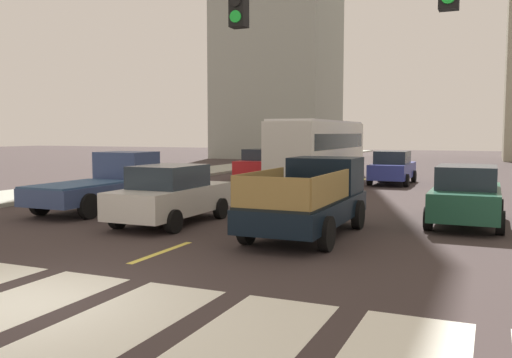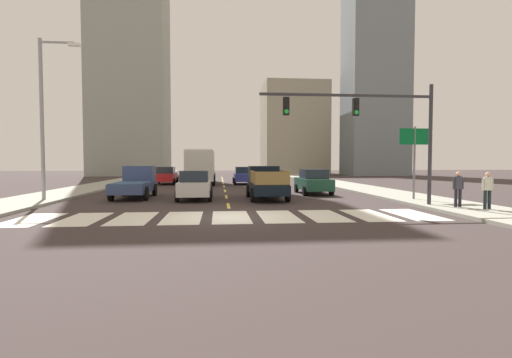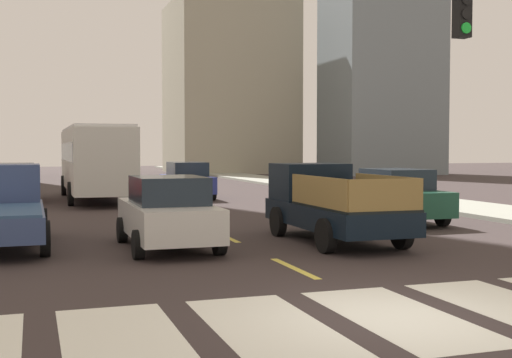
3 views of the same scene
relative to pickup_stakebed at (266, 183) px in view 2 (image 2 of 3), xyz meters
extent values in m
plane|color=#372E2D|center=(-2.36, -7.55, -0.94)|extent=(160.00, 160.00, 0.00)
cube|color=gray|center=(8.67, 10.45, -0.86)|extent=(3.62, 110.00, 0.15)
cube|color=gray|center=(-13.39, 10.45, -0.86)|extent=(3.62, 110.00, 0.15)
cube|color=silver|center=(-10.11, -7.55, -0.93)|extent=(1.50, 3.65, 0.01)
cube|color=silver|center=(-8.18, -7.55, -0.93)|extent=(1.50, 3.65, 0.01)
cube|color=silver|center=(-6.24, -7.55, -0.93)|extent=(1.50, 3.65, 0.01)
cube|color=silver|center=(-4.30, -7.55, -0.93)|extent=(1.50, 3.65, 0.01)
cube|color=silver|center=(-2.36, -7.55, -0.93)|extent=(1.50, 3.65, 0.01)
cube|color=silver|center=(-0.42, -7.55, -0.93)|extent=(1.50, 3.65, 0.01)
cube|color=silver|center=(1.51, -7.55, -0.93)|extent=(1.50, 3.65, 0.01)
cube|color=silver|center=(3.45, -7.55, -0.93)|extent=(1.50, 3.65, 0.01)
cube|color=silver|center=(5.39, -7.55, -0.93)|extent=(1.50, 3.65, 0.01)
cube|color=#E2CE4C|center=(-2.36, -3.55, -0.93)|extent=(0.16, 2.40, 0.01)
cube|color=#E2CE4C|center=(-2.36, 1.45, -0.93)|extent=(0.16, 2.40, 0.01)
cube|color=#E2CE4C|center=(-2.36, 6.45, -0.93)|extent=(0.16, 2.40, 0.01)
cube|color=#E2CE4C|center=(-2.36, 11.45, -0.93)|extent=(0.16, 2.40, 0.01)
cube|color=#E2CE4C|center=(-2.36, 16.45, -0.93)|extent=(0.16, 2.40, 0.01)
cube|color=#E2CE4C|center=(-2.36, 21.45, -0.93)|extent=(0.16, 2.40, 0.01)
cube|color=#E2CE4C|center=(-2.36, 26.45, -0.93)|extent=(0.16, 2.40, 0.01)
cube|color=#E2CE4C|center=(-2.36, 31.45, -0.93)|extent=(0.16, 2.40, 0.01)
cube|color=black|center=(0.00, -0.44, -0.26)|extent=(1.96, 5.20, 0.56)
cube|color=black|center=(0.00, 1.26, 0.52)|extent=(1.84, 1.60, 1.00)
cube|color=#19232D|center=(0.00, 1.70, 0.70)|extent=(1.72, 0.08, 0.56)
cube|color=black|center=(0.00, -1.39, 0.05)|extent=(1.84, 3.30, 0.06)
cylinder|color=black|center=(-0.98, 1.12, -0.54)|extent=(0.22, 0.80, 0.80)
cylinder|color=black|center=(0.98, 1.12, -0.54)|extent=(0.22, 0.80, 0.80)
cylinder|color=black|center=(-0.98, -2.00, -0.54)|extent=(0.22, 0.80, 0.80)
cylinder|color=black|center=(0.98, -2.00, -0.54)|extent=(0.22, 0.80, 0.80)
cube|color=olive|center=(-0.90, -1.39, 0.43)|extent=(0.06, 3.17, 0.70)
cube|color=olive|center=(0.90, -1.39, 0.43)|extent=(0.06, 3.17, 0.70)
cube|color=olive|center=(0.00, -2.97, 0.43)|extent=(1.80, 0.06, 0.70)
cube|color=navy|center=(-8.01, 1.10, -0.26)|extent=(1.96, 5.20, 0.56)
cube|color=navy|center=(-8.01, 2.80, 0.52)|extent=(1.84, 1.60, 1.00)
cube|color=#19232D|center=(-8.01, 3.24, 0.70)|extent=(1.72, 0.08, 0.56)
cube|color=navy|center=(-8.01, 0.15, 0.05)|extent=(1.84, 3.30, 0.06)
cylinder|color=black|center=(-8.99, 2.66, -0.54)|extent=(0.22, 0.80, 0.80)
cylinder|color=black|center=(-7.03, 2.66, -0.54)|extent=(0.22, 0.80, 0.80)
cylinder|color=black|center=(-8.99, -0.46, -0.54)|extent=(0.22, 0.80, 0.80)
cylinder|color=black|center=(-7.03, -0.46, -0.54)|extent=(0.22, 0.80, 0.80)
cube|color=silver|center=(-4.54, 15.68, 0.91)|extent=(2.50, 10.80, 2.70)
cube|color=#19232D|center=(-4.54, 15.68, 1.26)|extent=(2.52, 9.94, 0.80)
cube|color=silver|center=(-4.54, 15.68, 2.32)|extent=(2.40, 10.37, 0.12)
cylinder|color=black|center=(-5.79, 19.03, -0.44)|extent=(0.22, 1.00, 1.00)
cylinder|color=black|center=(-3.29, 19.03, -0.44)|extent=(0.22, 1.00, 1.00)
cylinder|color=black|center=(-5.79, 12.71, -0.44)|extent=(0.22, 1.00, 1.00)
cylinder|color=black|center=(-3.29, 12.71, -0.44)|extent=(0.22, 1.00, 1.00)
cube|color=red|center=(-7.99, 15.63, -0.24)|extent=(1.80, 4.40, 0.76)
cube|color=#1E2833|center=(-7.99, 15.48, 0.46)|extent=(1.58, 2.11, 0.64)
cylinder|color=black|center=(-8.89, 17.00, -0.62)|extent=(0.22, 0.64, 0.64)
cylinder|color=black|center=(-7.09, 17.00, -0.62)|extent=(0.22, 0.64, 0.64)
cylinder|color=black|center=(-8.89, 14.27, -0.62)|extent=(0.22, 0.64, 0.64)
cylinder|color=black|center=(-7.09, 14.27, -0.62)|extent=(0.22, 0.64, 0.64)
cube|color=navy|center=(-0.40, 15.07, -0.24)|extent=(1.80, 4.40, 0.76)
cube|color=#1E2833|center=(-0.40, 14.92, 0.46)|extent=(1.58, 2.11, 0.64)
cylinder|color=black|center=(-1.30, 16.44, -0.62)|extent=(0.22, 0.64, 0.64)
cylinder|color=black|center=(0.50, 16.44, -0.62)|extent=(0.22, 0.64, 0.64)
cylinder|color=black|center=(-1.30, 13.71, -0.62)|extent=(0.22, 0.64, 0.64)
cylinder|color=black|center=(0.50, 13.71, -0.62)|extent=(0.22, 0.64, 0.64)
cube|color=silver|center=(-4.24, -0.13, -0.24)|extent=(1.80, 4.40, 0.76)
cube|color=#1E2833|center=(-4.24, -0.28, 0.46)|extent=(1.58, 2.11, 0.64)
cylinder|color=black|center=(-5.14, 1.23, -0.62)|extent=(0.22, 0.64, 0.64)
cylinder|color=black|center=(-3.34, 1.23, -0.62)|extent=(0.22, 0.64, 0.64)
cylinder|color=black|center=(-5.14, -1.49, -0.62)|extent=(0.22, 0.64, 0.64)
cylinder|color=black|center=(-3.34, -1.49, -0.62)|extent=(0.22, 0.64, 0.64)
cube|color=#1A4A36|center=(3.68, 3.06, -0.24)|extent=(1.80, 4.40, 0.76)
cube|color=#1E2833|center=(3.68, 2.91, 0.46)|extent=(1.58, 2.11, 0.64)
cylinder|color=black|center=(2.78, 4.43, -0.62)|extent=(0.22, 0.64, 0.64)
cylinder|color=black|center=(4.58, 4.43, -0.62)|extent=(0.22, 0.64, 0.64)
cylinder|color=black|center=(2.78, 1.70, -0.62)|extent=(0.22, 0.64, 0.64)
cylinder|color=black|center=(4.58, 1.70, -0.62)|extent=(0.22, 0.64, 0.64)
cylinder|color=#2D2D33|center=(7.46, -5.17, 2.06)|extent=(0.18, 0.18, 6.00)
cube|color=#2D2D33|center=(3.26, -5.17, 4.46)|extent=(8.40, 0.12, 0.12)
cube|color=black|center=(3.68, -5.17, 3.91)|extent=(0.28, 0.24, 0.84)
cylinder|color=black|center=(3.68, -5.30, 4.17)|extent=(0.20, 0.04, 0.20)
cylinder|color=black|center=(3.68, -5.30, 3.91)|extent=(0.20, 0.04, 0.20)
cylinder|color=green|center=(3.68, -5.30, 3.65)|extent=(0.20, 0.04, 0.20)
cube|color=black|center=(0.32, -5.17, 3.91)|extent=(0.28, 0.24, 0.84)
cylinder|color=black|center=(0.32, -5.30, 4.17)|extent=(0.20, 0.04, 0.20)
cylinder|color=black|center=(0.32, -5.30, 3.91)|extent=(0.20, 0.04, 0.20)
cylinder|color=green|center=(0.32, -5.30, 3.65)|extent=(0.20, 0.04, 0.20)
cylinder|color=slate|center=(8.10, -2.45, 1.16)|extent=(0.12, 0.12, 4.20)
cube|color=#075A29|center=(8.05, -2.47, 2.71)|extent=(1.70, 0.06, 0.90)
cylinder|color=gray|center=(-12.56, -0.68, 3.56)|extent=(0.20, 0.20, 9.00)
cube|color=gray|center=(-11.66, -0.68, 7.86)|extent=(1.80, 0.10, 0.10)
cube|color=silver|center=(-10.76, -0.68, 7.76)|extent=(0.60, 0.28, 0.16)
cylinder|color=black|center=(8.09, -6.34, -0.37)|extent=(0.14, 0.14, 0.84)
cylinder|color=black|center=(8.29, -6.34, -0.37)|extent=(0.14, 0.14, 0.84)
cylinder|color=#353441|center=(8.19, -6.34, 0.34)|extent=(0.34, 0.34, 0.58)
cylinder|color=#353441|center=(7.97, -6.34, 0.30)|extent=(0.09, 0.09, 0.54)
cylinder|color=#353441|center=(8.41, -6.34, 0.30)|extent=(0.09, 0.09, 0.54)
sphere|color=tan|center=(8.19, -6.34, 0.74)|extent=(0.22, 0.22, 0.22)
cylinder|color=black|center=(8.87, -7.25, -0.37)|extent=(0.14, 0.14, 0.84)
cylinder|color=black|center=(9.07, -7.25, -0.37)|extent=(0.14, 0.14, 0.84)
cylinder|color=beige|center=(8.97, -7.25, 0.34)|extent=(0.34, 0.34, 0.58)
cylinder|color=beige|center=(8.75, -7.25, 0.30)|extent=(0.09, 0.09, 0.54)
cylinder|color=beige|center=(9.19, -7.25, 0.30)|extent=(0.09, 0.09, 0.54)
sphere|color=tan|center=(8.97, -7.25, 0.74)|extent=(0.22, 0.22, 0.22)
cube|color=gray|center=(-16.86, 41.10, 26.26)|extent=(11.49, 10.35, 54.40)
cube|color=#A09A84|center=(10.79, 46.56, 7.14)|extent=(11.03, 10.50, 16.15)
cube|color=gray|center=(22.70, 38.38, 16.92)|extent=(9.45, 7.23, 35.72)
camera|label=1|loc=(4.33, -13.70, 1.72)|focal=38.30mm
camera|label=2|loc=(-2.86, -23.23, 1.33)|focal=27.18mm
camera|label=3|loc=(-7.28, -15.91, 1.46)|focal=47.30mm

